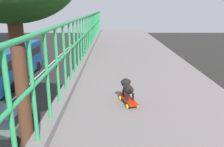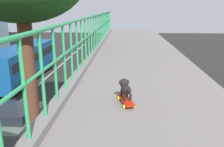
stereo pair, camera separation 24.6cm
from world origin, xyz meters
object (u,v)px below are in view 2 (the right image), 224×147
(car_grey_fifth, at_px, (17,120))
(city_bus, at_px, (23,61))
(toy_skateboard, at_px, (126,100))
(small_dog, at_px, (125,87))

(car_grey_fifth, height_order, city_bus, city_bus)
(toy_skateboard, bearing_deg, car_grey_fifth, 127.44)
(small_dog, bearing_deg, car_grey_fifth, 127.57)
(city_bus, distance_m, toy_skateboard, 19.71)
(city_bus, height_order, small_dog, small_dog)
(city_bus, xyz_separation_m, toy_skateboard, (9.39, -17.01, 3.32))
(car_grey_fifth, bearing_deg, city_bus, 110.87)
(car_grey_fifth, distance_m, small_dog, 10.51)
(city_bus, height_order, toy_skateboard, toy_skateboard)
(car_grey_fifth, relative_size, city_bus, 0.39)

